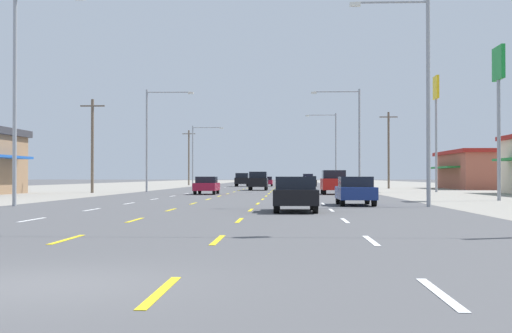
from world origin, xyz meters
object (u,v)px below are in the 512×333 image
at_px(sedan_center_turn_distant_a, 267,181).
at_px(streetlight_left_row_2, 196,151).
at_px(suv_inner_left_farther, 242,180).
at_px(suv_far_right_distant_b, 308,179).
at_px(pole_sign_right_row_1, 499,83).
at_px(streetlight_left_row_0, 21,84).
at_px(streetlight_left_row_1, 152,132).
at_px(pole_sign_right_row_2, 436,105).
at_px(streetlight_right_row_0, 421,86).
at_px(streetlight_right_row_2, 333,144).
at_px(hatchback_far_right_farthest, 311,181).
at_px(sedan_inner_left_mid, 207,185).
at_px(streetlight_right_row_1, 354,132).
at_px(suv_center_turn_far, 258,181).
at_px(suv_far_right_midfar, 334,182).
at_px(sedan_inner_right_nearest, 295,194).
at_px(sedan_far_right_near, 355,190).

xyz_separation_m(sedan_center_turn_distant_a, streetlight_left_row_2, (-9.83, -6.55, 4.38)).
height_order(suv_inner_left_farther, sedan_center_turn_distant_a, suv_inner_left_farther).
xyz_separation_m(suv_far_right_distant_b, pole_sign_right_row_1, (9.08, -91.26, 6.12)).
xyz_separation_m(sedan_center_turn_distant_a, streetlight_left_row_0, (-10.02, -74.15, 5.29)).
distance_m(streetlight_left_row_1, streetlight_left_row_2, 33.81).
xyz_separation_m(suv_inner_left_farther, streetlight_left_row_2, (-6.30, -4.07, 4.11)).
distance_m(pole_sign_right_row_2, streetlight_right_row_0, 34.56).
distance_m(streetlight_left_row_1, streetlight_right_row_2, 38.97).
height_order(hatchback_far_right_farthest, suv_far_right_distant_b, suv_far_right_distant_b).
relative_size(sedan_inner_left_mid, streetlight_left_row_0, 0.42).
height_order(streetlight_left_row_0, streetlight_right_row_1, streetlight_left_row_0).
xyz_separation_m(suv_center_turn_far, suv_far_right_distant_b, (6.90, 58.27, 0.00)).
bearing_deg(streetlight_right_row_2, hatchback_far_right_farthest, 119.12).
relative_size(streetlight_right_row_0, streetlight_right_row_1, 1.04).
distance_m(suv_inner_left_farther, streetlight_right_row_0, 73.02).
height_order(suv_center_turn_far, streetlight_left_row_2, streetlight_left_row_2).
xyz_separation_m(hatchback_far_right_farthest, streetlight_right_row_2, (2.96, -5.31, 5.24)).
distance_m(suv_far_right_midfar, sedan_center_turn_distant_a, 49.73).
relative_size(sedan_inner_right_nearest, streetlight_left_row_0, 0.42).
bearing_deg(streetlight_right_row_2, pole_sign_right_row_1, -83.65).
bearing_deg(suv_far_right_distant_b, suv_center_turn_far, -96.76).
bearing_deg(suv_center_turn_far, streetlight_left_row_1, -138.91).
bearing_deg(streetlight_right_row_0, hatchback_far_right_farthest, 92.38).
distance_m(sedan_far_right_near, pole_sign_right_row_2, 34.28).
distance_m(streetlight_left_row_1, streetlight_right_row_1, 19.31).
relative_size(hatchback_far_right_farthest, streetlight_left_row_0, 0.37).
distance_m(suv_center_turn_far, pole_sign_right_row_1, 37.17).
bearing_deg(suv_center_turn_far, sedan_inner_left_mid, -101.06).
height_order(sedan_inner_right_nearest, hatchback_far_right_farthest, hatchback_far_right_farthest).
xyz_separation_m(suv_inner_left_farther, sedan_center_turn_distant_a, (3.53, 2.48, -0.27)).
bearing_deg(streetlight_right_row_0, sedan_center_turn_distant_a, 97.38).
relative_size(streetlight_right_row_0, streetlight_right_row_2, 0.98).
relative_size(pole_sign_right_row_2, streetlight_left_row_1, 1.11).
height_order(sedan_inner_right_nearest, streetlight_left_row_1, streetlight_left_row_1).
xyz_separation_m(sedan_inner_right_nearest, hatchback_far_right_farthest, (3.08, 77.96, 0.03)).
relative_size(sedan_inner_left_mid, suv_far_right_distant_b, 0.92).
xyz_separation_m(sedan_inner_right_nearest, suv_center_turn_far, (-3.47, 47.45, 0.27)).
distance_m(suv_far_right_distant_b, streetlight_left_row_1, 69.11).
bearing_deg(suv_inner_left_farther, streetlight_right_row_0, -79.62).
distance_m(pole_sign_right_row_2, streetlight_left_row_1, 27.09).
bearing_deg(streetlight_right_row_1, streetlight_right_row_2, 89.88).
relative_size(pole_sign_right_row_2, streetlight_left_row_2, 1.26).
distance_m(suv_center_turn_far, streetlight_right_row_1, 13.61).
distance_m(sedan_far_right_near, suv_inner_left_farther, 70.53).
xyz_separation_m(suv_far_right_midfar, suv_center_turn_far, (-6.93, 17.50, 0.00)).
xyz_separation_m(hatchback_far_right_farthest, pole_sign_right_row_1, (9.44, -63.50, 6.36)).
height_order(sedan_far_right_near, sedan_inner_left_mid, same).
xyz_separation_m(sedan_inner_right_nearest, suv_far_right_distant_b, (3.43, 105.71, 0.27)).
relative_size(streetlight_left_row_2, streetlight_right_row_2, 0.84).
height_order(sedan_far_right_near, pole_sign_right_row_2, pole_sign_right_row_2).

